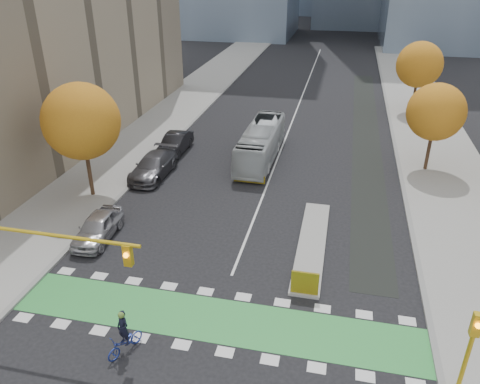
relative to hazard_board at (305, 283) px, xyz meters
The scene contains 20 objects.
ground 5.85m from the hazard_board, 133.60° to the right, with size 300.00×300.00×0.00m, color black.
sidewalk_west 23.59m from the hazard_board, 137.92° to the left, with size 7.00×120.00×0.15m, color gray.
sidewalk_east 18.45m from the hazard_board, 58.98° to the left, with size 7.00×120.00×0.15m, color gray.
curb_west 21.12m from the hazard_board, 131.54° to the left, with size 0.30×120.00×0.16m, color gray.
curb_east 16.92m from the hazard_board, 69.21° to the left, with size 0.30×120.00×0.16m, color gray.
bike_crossing 4.89m from the hazard_board, 145.98° to the right, with size 20.00×3.00×0.01m, color green.
centre_line 36.03m from the hazard_board, 96.38° to the left, with size 0.15×70.00×0.01m, color silver.
bike_lane_paint 26.05m from the hazard_board, 82.27° to the left, with size 2.50×50.00×0.01m, color black.
median_island 4.85m from the hazard_board, 90.00° to the left, with size 1.60×10.00×0.16m, color gray.
hazard_board is the anchor object (origin of this frame).
tree_west 18.44m from the hazard_board, 154.01° to the left, with size 5.20×5.20×8.22m.
tree_east_near 19.93m from the hazard_board, 65.80° to the left, with size 4.40×4.40×7.08m.
tree_east_far 35.13m from the hazard_board, 75.88° to the left, with size 4.80×4.80×7.65m.
traffic_signal_west 13.23m from the hazard_board, 158.45° to the right, with size 8.53×0.56×5.20m.
traffic_signal_east 8.26m from the hazard_board, 35.92° to the right, with size 0.35×0.43×4.10m.
cyclist 9.09m from the hazard_board, 142.72° to the right, with size 1.39×2.02×2.21m.
bus 18.09m from the hazard_board, 107.44° to the left, with size 2.48×10.58×2.95m, color #B8BEC0.
parked_car_a 13.11m from the hazard_board, 168.19° to the left, with size 1.86×4.62×1.57m, color #A9A8AE.
parked_car_b 21.42m from the hazard_board, 127.37° to the left, with size 1.77×5.08×1.67m, color black.
parked_car_c 17.70m from the hazard_board, 137.25° to the left, with size 2.38×5.85×1.70m, color #4D4C51.
Camera 1 is at (4.96, -14.99, 15.55)m, focal length 35.00 mm.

